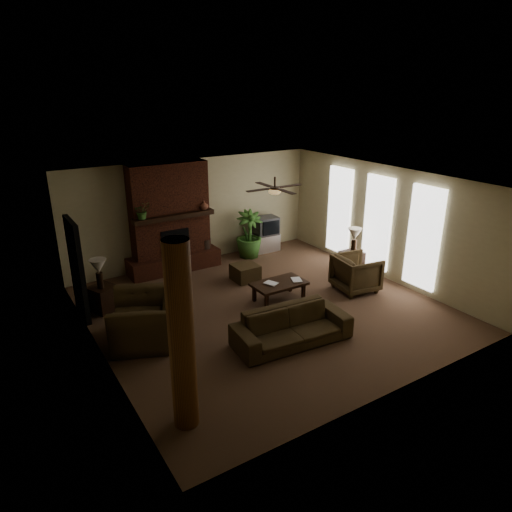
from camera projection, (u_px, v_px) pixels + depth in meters
room_shell at (266, 248)px, 9.56m from camera, size 7.00×7.00×7.00m
fireplace at (171, 227)px, 11.80m from camera, size 2.40×0.70×2.80m
windows at (377, 223)px, 11.46m from camera, size 0.08×3.65×2.35m
log_column at (181, 338)px, 6.19m from camera, size 0.36×0.36×2.80m
doorway at (77, 269)px, 9.39m from camera, size 0.10×1.00×2.10m
ceiling_fan at (275, 190)px, 9.60m from camera, size 1.35×1.35×0.37m
sofa at (292, 321)px, 8.60m from camera, size 2.29×0.85×0.88m
armchair_left at (144, 312)px, 8.61m from camera, size 1.36×1.62×1.21m
armchair_right at (356, 271)px, 10.80m from camera, size 0.98×1.03×0.94m
coffee_table at (279, 285)px, 10.32m from camera, size 1.20×0.70×0.43m
ottoman at (245, 272)px, 11.45m from camera, size 0.60×0.60×0.40m
tv_stand at (264, 242)px, 13.46m from camera, size 0.85×0.50×0.50m
tv at (266, 226)px, 13.28m from camera, size 0.68×0.57×0.52m
floor_vase at (205, 248)px, 12.44m from camera, size 0.34×0.34×0.77m
floor_plant at (249, 244)px, 12.95m from camera, size 0.89×1.40×0.74m
side_table_left at (104, 298)px, 9.90m from camera, size 0.66×0.66×0.55m
lamp_left at (98, 268)px, 9.58m from camera, size 0.37×0.37×0.65m
side_table_right at (351, 262)px, 11.92m from camera, size 0.50×0.50×0.55m
lamp_right at (355, 236)px, 11.63m from camera, size 0.44×0.44×0.65m
mantel_plant at (142, 212)px, 10.99m from camera, size 0.39×0.43×0.33m
mantel_vase at (204, 205)px, 11.85m from camera, size 0.28×0.28×0.22m
book_a at (268, 279)px, 10.10m from camera, size 0.21×0.11×0.29m
book_b at (292, 275)px, 10.36m from camera, size 0.20×0.10×0.29m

